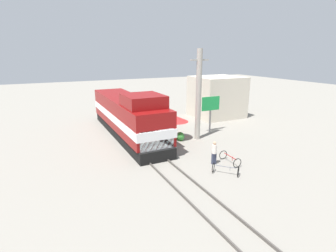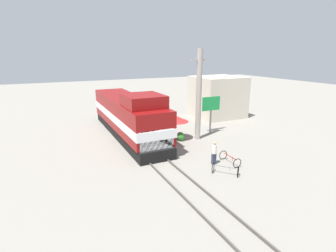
{
  "view_description": "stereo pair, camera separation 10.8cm",
  "coord_description": "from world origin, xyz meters",
  "px_view_note": "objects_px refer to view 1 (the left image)",
  "views": [
    {
      "loc": [
        -7.13,
        -17.81,
        7.76
      ],
      "look_at": [
        1.2,
        -0.63,
        2.41
      ],
      "focal_mm": 28.0,
      "sensor_mm": 36.0,
      "label": 1
    },
    {
      "loc": [
        -7.03,
        -17.86,
        7.76
      ],
      "look_at": [
        1.2,
        -0.63,
        2.41
      ],
      "focal_mm": 28.0,
      "sensor_mm": 36.0,
      "label": 2
    }
  ],
  "objects_px": {
    "locomotive": "(129,117)",
    "billboard_sign": "(211,106)",
    "person_bystander": "(214,152)",
    "bicycle": "(230,159)",
    "bicycle_spare": "(226,169)",
    "utility_pole": "(198,95)",
    "vendor_umbrella": "(176,119)"
  },
  "relations": [
    {
      "from": "utility_pole",
      "to": "billboard_sign",
      "type": "relative_size",
      "value": 2.27
    },
    {
      "from": "utility_pole",
      "to": "person_bystander",
      "type": "xyz_separation_m",
      "value": [
        -2.02,
        -5.48,
        -3.17
      ]
    },
    {
      "from": "utility_pole",
      "to": "vendor_umbrella",
      "type": "height_order",
      "value": "utility_pole"
    },
    {
      "from": "vendor_umbrella",
      "to": "bicycle",
      "type": "bearing_deg",
      "value": -81.68
    },
    {
      "from": "utility_pole",
      "to": "billboard_sign",
      "type": "xyz_separation_m",
      "value": [
        2.37,
        1.42,
        -1.43
      ]
    },
    {
      "from": "locomotive",
      "to": "utility_pole",
      "type": "bearing_deg",
      "value": -32.3
    },
    {
      "from": "locomotive",
      "to": "vendor_umbrella",
      "type": "bearing_deg",
      "value": -36.37
    },
    {
      "from": "vendor_umbrella",
      "to": "locomotive",
      "type": "bearing_deg",
      "value": 143.63
    },
    {
      "from": "vendor_umbrella",
      "to": "person_bystander",
      "type": "bearing_deg",
      "value": -91.39
    },
    {
      "from": "billboard_sign",
      "to": "person_bystander",
      "type": "relative_size",
      "value": 2.09
    },
    {
      "from": "billboard_sign",
      "to": "bicycle_spare",
      "type": "distance_m",
      "value": 10.06
    },
    {
      "from": "person_bystander",
      "to": "utility_pole",
      "type": "bearing_deg",
      "value": 69.76
    },
    {
      "from": "utility_pole",
      "to": "bicycle_spare",
      "type": "xyz_separation_m",
      "value": [
        -2.3,
        -7.18,
        -3.76
      ]
    },
    {
      "from": "vendor_umbrella",
      "to": "bicycle_spare",
      "type": "relative_size",
      "value": 1.37
    },
    {
      "from": "billboard_sign",
      "to": "bicycle_spare",
      "type": "xyz_separation_m",
      "value": [
        -4.66,
        -8.6,
        -2.33
      ]
    },
    {
      "from": "locomotive",
      "to": "person_bystander",
      "type": "height_order",
      "value": "locomotive"
    },
    {
      "from": "locomotive",
      "to": "billboard_sign",
      "type": "distance_m",
      "value": 8.17
    },
    {
      "from": "utility_pole",
      "to": "billboard_sign",
      "type": "height_order",
      "value": "utility_pole"
    },
    {
      "from": "billboard_sign",
      "to": "utility_pole",
      "type": "bearing_deg",
      "value": -149.07
    },
    {
      "from": "locomotive",
      "to": "bicycle",
      "type": "relative_size",
      "value": 8.71
    },
    {
      "from": "locomotive",
      "to": "utility_pole",
      "type": "distance_m",
      "value": 6.86
    },
    {
      "from": "billboard_sign",
      "to": "person_bystander",
      "type": "bearing_deg",
      "value": -122.46
    },
    {
      "from": "utility_pole",
      "to": "bicycle_spare",
      "type": "distance_m",
      "value": 8.43
    },
    {
      "from": "person_bystander",
      "to": "bicycle",
      "type": "bearing_deg",
      "value": -19.55
    },
    {
      "from": "person_bystander",
      "to": "bicycle_spare",
      "type": "relative_size",
      "value": 1.01
    },
    {
      "from": "utility_pole",
      "to": "vendor_umbrella",
      "type": "bearing_deg",
      "value": 156.78
    },
    {
      "from": "bicycle",
      "to": "locomotive",
      "type": "bearing_deg",
      "value": 118.1
    },
    {
      "from": "locomotive",
      "to": "vendor_umbrella",
      "type": "distance_m",
      "value": 4.52
    },
    {
      "from": "bicycle_spare",
      "to": "bicycle",
      "type": "bearing_deg",
      "value": 0.55
    },
    {
      "from": "utility_pole",
      "to": "person_bystander",
      "type": "bearing_deg",
      "value": -110.24
    },
    {
      "from": "person_bystander",
      "to": "bicycle",
      "type": "relative_size",
      "value": 1.0
    },
    {
      "from": "person_bystander",
      "to": "bicycle_spare",
      "type": "height_order",
      "value": "person_bystander"
    }
  ]
}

